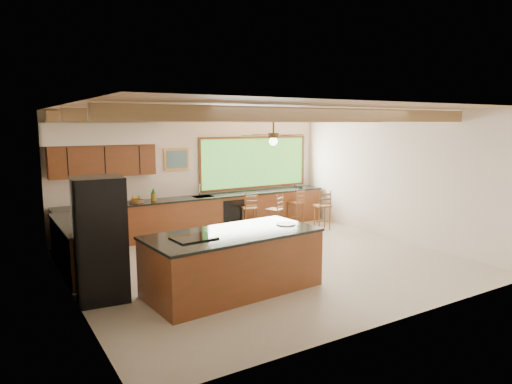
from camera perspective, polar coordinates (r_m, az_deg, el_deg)
ground at (r=9.16m, az=1.21°, el=-8.72°), size 7.20×7.20×0.00m
room_shell at (r=9.23m, az=-1.82°, el=5.40°), size 7.27×6.54×3.02m
counter_run at (r=10.86m, az=-9.66°, el=-3.56°), size 7.12×3.10×1.24m
island at (r=7.53m, az=-2.90°, el=-8.67°), size 2.91×1.53×1.00m
refrigerator at (r=7.43m, az=-18.92°, el=-5.59°), size 0.82×0.80×1.93m
bar_stool_a at (r=11.38m, az=2.51°, el=-2.29°), size 0.46×0.46×0.98m
bar_stool_b at (r=11.42m, az=-0.63°, el=-2.11°), size 0.46×0.46×1.03m
bar_stool_c at (r=11.82m, az=8.46°, el=-1.80°), size 0.45×0.45×1.04m
bar_stool_d at (r=12.35m, az=5.16°, el=-1.39°), size 0.43×0.43×1.00m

